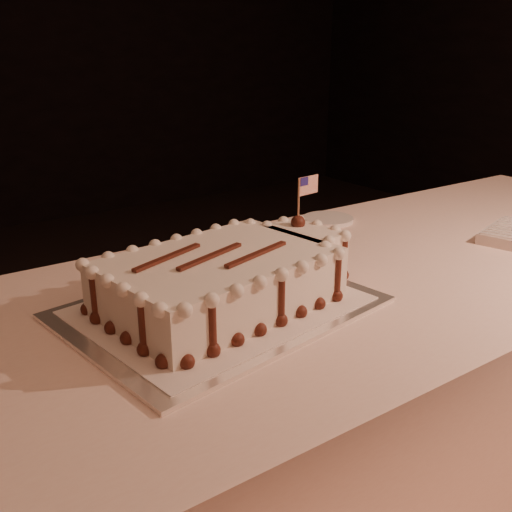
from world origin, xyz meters
TOP-DOWN VIEW (x-y plane):
  - banquet_table at (0.00, 0.60)m, footprint 2.40×0.80m
  - cake_board at (-0.29, 0.59)m, footprint 0.58×0.47m
  - doily at (-0.29, 0.59)m, footprint 0.52×0.43m
  - sheet_cake at (-0.26, 0.60)m, footprint 0.51×0.34m
  - side_plate at (0.25, 0.91)m, footprint 0.14×0.14m

SIDE VIEW (x-z plane):
  - banquet_table at x=0.00m, z-range 0.00..0.75m
  - cake_board at x=-0.29m, z-range 0.75..0.76m
  - side_plate at x=0.25m, z-range 0.75..0.76m
  - doily at x=-0.29m, z-range 0.76..0.76m
  - sheet_cake at x=-0.26m, z-range 0.71..0.91m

